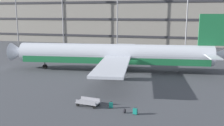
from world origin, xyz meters
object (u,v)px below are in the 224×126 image
Objects in this scene: suitcase_black at (111,105)px; baggage_cart at (88,102)px; backpack_silver at (124,111)px; suitcase_small at (135,111)px; airliner at (116,55)px.

baggage_cart reaches higher than suitcase_black.
backpack_silver is 4.63m from baggage_cart.
suitcase_small is at bearing -11.33° from baggage_cart.
suitcase_black is (3.75, -18.05, -2.68)m from airliner.
baggage_cart is at bearing 168.67° from suitcase_small.
suitcase_small is 0.23× the size of baggage_cart.
airliner is 74.49× the size of backpack_silver.
backpack_silver is at bearing -30.65° from suitcase_black.
airliner reaches higher than suitcase_black.
backpack_silver is (-1.17, 0.05, -0.12)m from suitcase_small.
airliner is at bearing 93.21° from baggage_cart.
baggage_cart is at bearing 166.47° from backpack_silver.
suitcase_black is 0.98× the size of suitcase_small.
suitcase_small reaches higher than backpack_silver.
airliner reaches higher than baggage_cart.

